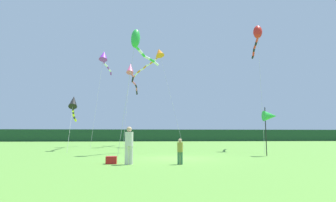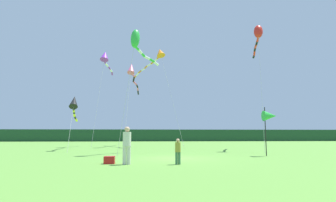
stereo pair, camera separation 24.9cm
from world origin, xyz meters
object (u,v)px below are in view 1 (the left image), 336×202
object	(u,v)px
kite_green	(137,42)
kite_purple	(104,57)
kite_rainbow	(131,72)
cooler_box	(111,160)
kite_red	(257,36)
kite_orange	(156,56)
person_adult	(129,143)
kite_black	(73,104)
banner_flag_pole	(270,116)
person_child	(180,150)

from	to	relation	value
kite_green	kite_purple	xyz separation A→B (m)	(-4.32, 12.93, 2.37)
kite_rainbow	cooler_box	bearing A→B (deg)	-90.01
kite_red	kite_orange	world-z (taller)	kite_orange
person_adult	kite_rainbow	xyz separation A→B (m)	(-0.84, 19.75, 7.90)
kite_red	kite_rainbow	xyz separation A→B (m)	(-12.27, 8.27, -1.93)
kite_black	kite_green	distance (m)	9.03
banner_flag_pole	kite_rainbow	size ratio (longest dim) A/B	0.28
person_adult	kite_orange	distance (m)	22.07
person_adult	banner_flag_pole	distance (m)	10.38
person_adult	kite_purple	xyz separation A→B (m)	(-4.17, 20.13, 9.78)
person_adult	kite_orange	xyz separation A→B (m)	(2.14, 19.58, 9.95)
kite_red	kite_rainbow	size ratio (longest dim) A/B	1.03
kite_orange	kite_green	xyz separation A→B (m)	(-1.99, -12.38, -2.53)
kite_black	person_adult	bearing A→B (deg)	-65.55
kite_green	kite_rainbow	bearing A→B (deg)	94.52
kite_black	kite_red	xyz separation A→B (m)	(17.16, -1.12, 6.64)
kite_rainbow	kite_black	bearing A→B (deg)	-124.35
kite_purple	person_child	bearing A→B (deg)	-72.03
banner_flag_pole	kite_black	size ratio (longest dim) A/B	0.43
person_child	kite_green	xyz separation A→B (m)	(-2.26, 7.36, 7.73)
kite_black	kite_rainbow	xyz separation A→B (m)	(4.89, 7.15, 4.71)
person_adult	kite_green	bearing A→B (deg)	88.81
person_adult	kite_orange	bearing A→B (deg)	83.75
kite_green	kite_red	bearing A→B (deg)	20.80
person_adult	kite_black	world-z (taller)	kite_black
banner_flag_pole	kite_rainbow	xyz separation A→B (m)	(-9.99, 15.12, 6.28)
banner_flag_pole	kite_black	bearing A→B (deg)	151.81
cooler_box	kite_purple	bearing A→B (deg)	99.56
person_child	kite_green	world-z (taller)	kite_green
person_adult	kite_black	distance (m)	14.21
person_adult	kite_purple	distance (m)	22.77
person_adult	kite_black	size ratio (longest dim) A/B	0.23
kite_black	kite_green	xyz separation A→B (m)	(5.88, -5.41, 4.22)
kite_red	kite_purple	size ratio (longest dim) A/B	1.01
kite_orange	kite_green	size ratio (longest dim) A/B	1.27
cooler_box	kite_black	distance (m)	13.74
cooler_box	kite_red	world-z (taller)	kite_red
banner_flag_pole	kite_red	world-z (taller)	kite_red
cooler_box	kite_green	xyz separation A→B (m)	(1.00, 6.80, 8.22)
person_adult	kite_black	xyz separation A→B (m)	(-5.73, 12.60, 3.19)
kite_green	kite_orange	bearing A→B (deg)	80.85
kite_purple	banner_flag_pole	bearing A→B (deg)	-49.33
kite_rainbow	kite_orange	bearing A→B (deg)	-3.34
kite_red	kite_orange	distance (m)	12.32
person_adult	banner_flag_pole	xyz separation A→B (m)	(9.15, 4.63, 1.63)
kite_rainbow	kite_purple	bearing A→B (deg)	173.55
cooler_box	kite_rainbow	world-z (taller)	kite_rainbow
kite_orange	kite_rainbow	distance (m)	3.62
kite_purple	kite_green	bearing A→B (deg)	-71.53
cooler_box	kite_black	xyz separation A→B (m)	(-4.88, 12.20, 4.01)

